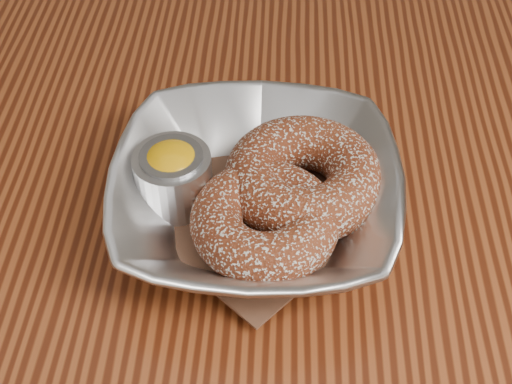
{
  "coord_description": "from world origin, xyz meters",
  "views": [
    {
      "loc": [
        -0.05,
        -0.37,
        1.16
      ],
      "look_at": [
        -0.07,
        -0.02,
        0.78
      ],
      "focal_mm": 50.0,
      "sensor_mm": 36.0,
      "label": 1
    }
  ],
  "objects_px": {
    "serving_bowl": "(256,196)",
    "donut_back": "(303,177)",
    "table": "(333,281)",
    "donut_front": "(265,221)",
    "ramekin": "(173,176)"
  },
  "relations": [
    {
      "from": "table",
      "to": "donut_front",
      "type": "xyz_separation_m",
      "value": [
        -0.06,
        -0.04,
        0.13
      ]
    },
    {
      "from": "donut_back",
      "to": "donut_front",
      "type": "xyz_separation_m",
      "value": [
        -0.03,
        -0.04,
        -0.0
      ]
    },
    {
      "from": "table",
      "to": "donut_back",
      "type": "xyz_separation_m",
      "value": [
        -0.03,
        -0.0,
        0.13
      ]
    },
    {
      "from": "serving_bowl",
      "to": "donut_front",
      "type": "distance_m",
      "value": 0.03
    },
    {
      "from": "donut_front",
      "to": "ramekin",
      "type": "bearing_deg",
      "value": 152.65
    },
    {
      "from": "serving_bowl",
      "to": "donut_back",
      "type": "height_order",
      "value": "same"
    },
    {
      "from": "serving_bowl",
      "to": "table",
      "type": "bearing_deg",
      "value": 15.3
    },
    {
      "from": "donut_front",
      "to": "ramekin",
      "type": "relative_size",
      "value": 1.84
    },
    {
      "from": "table",
      "to": "ramekin",
      "type": "distance_m",
      "value": 0.18
    },
    {
      "from": "serving_bowl",
      "to": "donut_front",
      "type": "relative_size",
      "value": 1.99
    },
    {
      "from": "serving_bowl",
      "to": "ramekin",
      "type": "relative_size",
      "value": 3.66
    },
    {
      "from": "serving_bowl",
      "to": "donut_back",
      "type": "distance_m",
      "value": 0.04
    },
    {
      "from": "serving_bowl",
      "to": "ramekin",
      "type": "distance_m",
      "value": 0.06
    },
    {
      "from": "serving_bowl",
      "to": "donut_front",
      "type": "height_order",
      "value": "serving_bowl"
    },
    {
      "from": "table",
      "to": "ramekin",
      "type": "xyz_separation_m",
      "value": [
        -0.13,
        -0.01,
        0.13
      ]
    }
  ]
}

